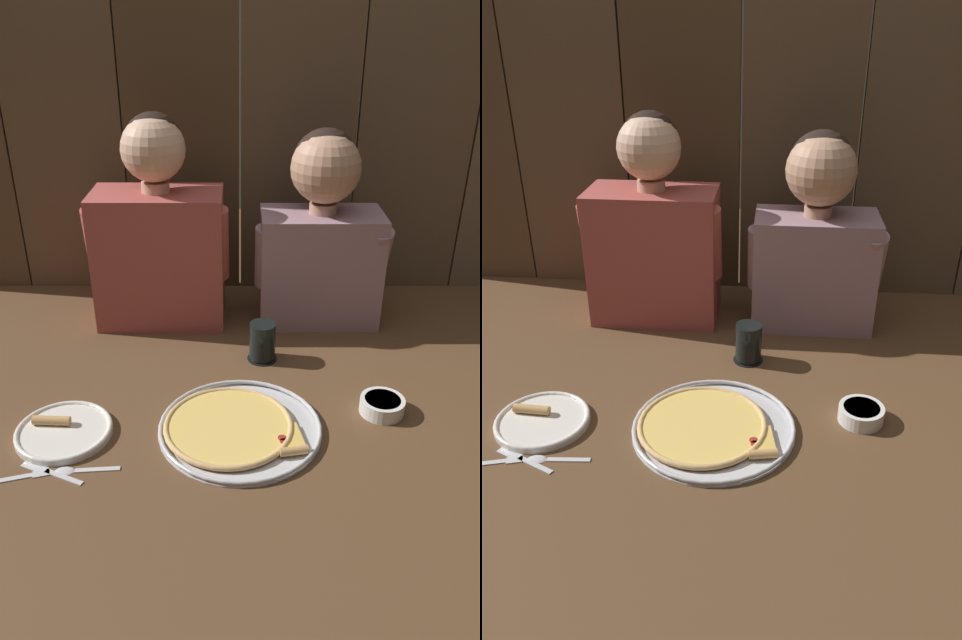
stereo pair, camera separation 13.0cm
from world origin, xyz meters
The scene contains 11 objects.
ground_plane centered at (0.00, 0.00, 0.00)m, with size 3.20×3.20×0.00m, color brown.
pizza_tray centered at (-0.01, -0.11, 0.01)m, with size 0.38×0.38×0.03m.
dinner_plate centered at (-0.41, -0.12, 0.01)m, with size 0.22×0.22×0.03m.
drinking_glass centered at (0.06, 0.21, 0.05)m, with size 0.08×0.08×0.11m.
dipping_bowl centered at (0.34, -0.04, 0.02)m, with size 0.11×0.11×0.04m.
table_fork centered at (-0.46, -0.26, 0.00)m, with size 0.13×0.05×0.01m.
table_knife centered at (-0.40, -0.25, 0.00)m, with size 0.15×0.08×0.01m.
table_spoon centered at (-0.35, -0.24, 0.00)m, with size 0.14×0.03×0.01m.
diner_left centered at (-0.24, 0.46, 0.28)m, with size 0.42×0.21×0.62m.
diner_right centered at (0.24, 0.46, 0.28)m, with size 0.39×0.21×0.58m.
wooden_backdrop_wall centered at (0.00, 0.71, 0.75)m, with size 2.19×0.03×1.49m.
Camera 1 is at (-0.00, -1.20, 0.87)m, focal length 33.26 mm.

